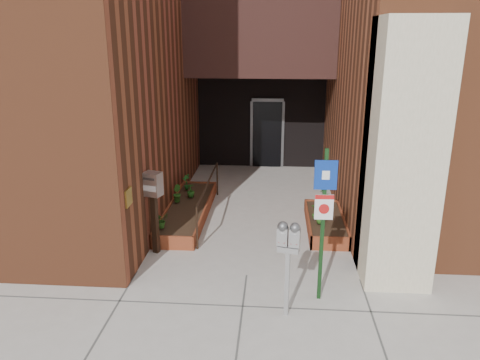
# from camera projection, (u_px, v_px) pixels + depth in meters

# --- Properties ---
(ground) EXTENTS (80.00, 80.00, 0.00)m
(ground) POSITION_uv_depth(u_px,v_px,m) (247.00, 275.00, 8.35)
(ground) COLOR #9E9991
(ground) RESTS_ON ground
(architecture) EXTENTS (20.00, 14.60, 10.00)m
(architecture) POSITION_uv_depth(u_px,v_px,m) (256.00, 3.00, 13.44)
(architecture) COLOR brown
(architecture) RESTS_ON ground
(planter_left) EXTENTS (0.90, 3.60, 0.30)m
(planter_left) POSITION_uv_depth(u_px,v_px,m) (188.00, 211.00, 11.00)
(planter_left) COLOR maroon
(planter_left) RESTS_ON ground
(planter_right) EXTENTS (0.80, 2.20, 0.30)m
(planter_right) POSITION_uv_depth(u_px,v_px,m) (325.00, 223.00, 10.29)
(planter_right) COLOR maroon
(planter_right) RESTS_ON ground
(handrail) EXTENTS (0.04, 3.34, 0.90)m
(handrail) POSITION_uv_depth(u_px,v_px,m) (208.00, 188.00, 10.73)
(handrail) COLOR black
(handrail) RESTS_ON ground
(parking_meter) EXTENTS (0.35, 0.19, 1.53)m
(parking_meter) POSITION_uv_depth(u_px,v_px,m) (288.00, 244.00, 6.85)
(parking_meter) COLOR #A2A2A5
(parking_meter) RESTS_ON ground
(sign_post) EXTENTS (0.34, 0.09, 2.51)m
(sign_post) POSITION_uv_depth(u_px,v_px,m) (324.00, 210.00, 7.17)
(sign_post) COLOR black
(sign_post) RESTS_ON ground
(payment_dropbox) EXTENTS (0.38, 0.33, 1.64)m
(payment_dropbox) POSITION_uv_depth(u_px,v_px,m) (153.00, 195.00, 8.89)
(payment_dropbox) COLOR black
(payment_dropbox) RESTS_ON ground
(shrub_left_a) EXTENTS (0.41, 0.41, 0.32)m
(shrub_left_a) POSITION_uv_depth(u_px,v_px,m) (161.00, 220.00, 9.62)
(shrub_left_a) COLOR #265618
(shrub_left_a) RESTS_ON planter_left
(shrub_left_b) EXTENTS (0.30, 0.30, 0.41)m
(shrub_left_b) POSITION_uv_depth(u_px,v_px,m) (177.00, 193.00, 11.09)
(shrub_left_b) COLOR #265919
(shrub_left_b) RESTS_ON planter_left
(shrub_left_c) EXTENTS (0.23, 0.23, 0.33)m
(shrub_left_c) POSITION_uv_depth(u_px,v_px,m) (191.00, 190.00, 11.43)
(shrub_left_c) COLOR #1F5117
(shrub_left_c) RESTS_ON planter_left
(shrub_left_d) EXTENTS (0.31, 0.31, 0.41)m
(shrub_left_d) POSITION_uv_depth(u_px,v_px,m) (186.00, 182.00, 11.94)
(shrub_left_d) COLOR #1C621F
(shrub_left_d) RESTS_ON planter_left
(shrub_right_a) EXTENTS (0.26, 0.26, 0.35)m
(shrub_right_a) POSITION_uv_depth(u_px,v_px,m) (321.00, 215.00, 9.83)
(shrub_right_a) COLOR #2A611B
(shrub_right_a) RESTS_ON planter_right
(shrub_right_b) EXTENTS (0.23, 0.23, 0.35)m
(shrub_right_b) POSITION_uv_depth(u_px,v_px,m) (315.00, 211.00, 10.06)
(shrub_right_b) COLOR #255217
(shrub_right_b) RESTS_ON planter_right
(shrub_right_c) EXTENTS (0.37, 0.37, 0.30)m
(shrub_right_c) POSITION_uv_depth(u_px,v_px,m) (325.00, 196.00, 11.05)
(shrub_right_c) COLOR #28621C
(shrub_right_c) RESTS_ON planter_right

